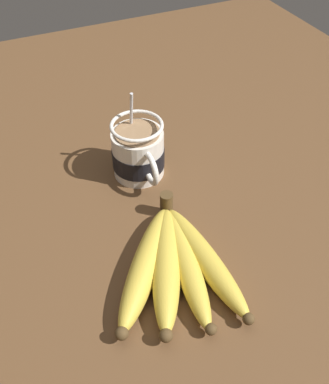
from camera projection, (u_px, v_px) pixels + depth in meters
The scene contains 3 objects.
table at pixel (137, 214), 69.12cm from camera, with size 136.77×136.77×3.99cm.
coffee_mug at pixel (138, 153), 70.33cm from camera, with size 12.32×8.72×14.59cm.
banana_bunch at pixel (174, 263), 57.48cm from camera, with size 23.04×17.86×4.21cm.
Camera 1 is at (44.64, -15.24, 52.84)cm, focal length 40.00 mm.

